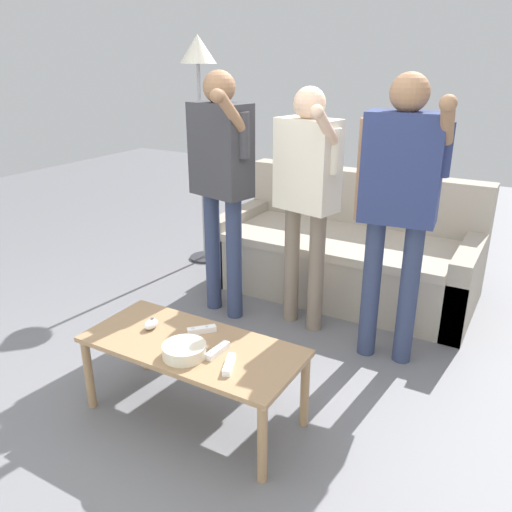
# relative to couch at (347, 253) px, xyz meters

# --- Properties ---
(ground_plane) EXTENTS (12.00, 12.00, 0.00)m
(ground_plane) POSITION_rel_couch_xyz_m (-0.03, -1.59, -0.30)
(ground_plane) COLOR slate
(couch) EXTENTS (1.93, 0.93, 0.88)m
(couch) POSITION_rel_couch_xyz_m (0.00, 0.00, 0.00)
(couch) COLOR #9E9384
(couch) RESTS_ON ground
(coffee_table) EXTENTS (1.09, 0.49, 0.42)m
(coffee_table) POSITION_rel_couch_xyz_m (-0.10, -1.86, 0.07)
(coffee_table) COLOR #997551
(coffee_table) RESTS_ON ground
(snack_bowl) EXTENTS (0.21, 0.21, 0.06)m
(snack_bowl) POSITION_rel_couch_xyz_m (-0.06, -1.97, 0.15)
(snack_bowl) COLOR beige
(snack_bowl) RESTS_ON coffee_table
(game_remote_nunchuk) EXTENTS (0.06, 0.09, 0.05)m
(game_remote_nunchuk) POSITION_rel_couch_xyz_m (-0.37, -1.84, 0.15)
(game_remote_nunchuk) COLOR white
(game_remote_nunchuk) RESTS_ON coffee_table
(floor_lamp) EXTENTS (0.30, 0.30, 1.89)m
(floor_lamp) POSITION_rel_couch_xyz_m (-1.34, -0.01, 1.31)
(floor_lamp) COLOR #2D2D33
(floor_lamp) RESTS_ON ground
(player_left) EXTENTS (0.47, 0.44, 1.65)m
(player_left) POSITION_rel_couch_xyz_m (-0.61, -0.81, 0.74)
(player_left) COLOR #2D3856
(player_left) RESTS_ON ground
(player_center) EXTENTS (0.45, 0.41, 1.56)m
(player_center) POSITION_rel_couch_xyz_m (-0.05, -0.70, 0.69)
(player_center) COLOR #756656
(player_center) RESTS_ON ground
(player_right) EXTENTS (0.51, 0.36, 1.65)m
(player_right) POSITION_rel_couch_xyz_m (0.57, -0.82, 0.74)
(player_right) COLOR #2D3856
(player_right) RESTS_ON ground
(game_remote_wand_near) EXTENTS (0.04, 0.15, 0.03)m
(game_remote_wand_near) POSITION_rel_couch_xyz_m (0.06, -1.87, 0.14)
(game_remote_wand_near) COLOR white
(game_remote_wand_near) RESTS_ON coffee_table
(game_remote_wand_far) EXTENTS (0.13, 0.13, 0.03)m
(game_remote_wand_far) POSITION_rel_couch_xyz_m (-0.12, -1.75, 0.14)
(game_remote_wand_far) COLOR white
(game_remote_wand_far) RESTS_ON coffee_table
(game_remote_wand_spare) EXTENTS (0.09, 0.15, 0.03)m
(game_remote_wand_spare) POSITION_rel_couch_xyz_m (0.17, -1.94, 0.14)
(game_remote_wand_spare) COLOR white
(game_remote_wand_spare) RESTS_ON coffee_table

